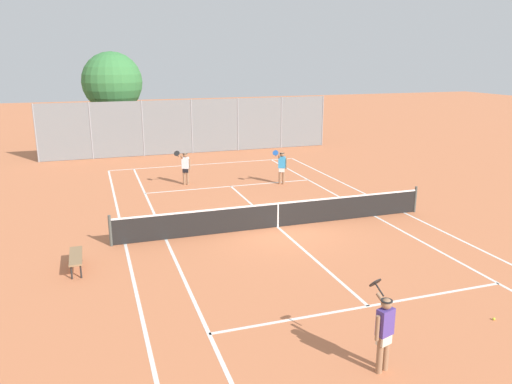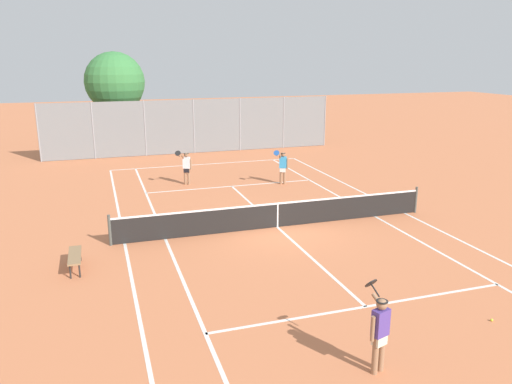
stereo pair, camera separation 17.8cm
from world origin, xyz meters
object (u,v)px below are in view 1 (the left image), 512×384
at_px(player_far_right, 282,166).
at_px(loose_tennis_ball_0, 347,203).
at_px(player_far_left, 185,166).
at_px(loose_tennis_ball_1, 494,319).
at_px(courtside_bench, 76,257).
at_px(tree_behind_left, 114,84).
at_px(player_near_side, 384,329).
at_px(tennis_net, 278,214).

bearing_deg(player_far_right, loose_tennis_ball_0, -71.76).
relative_size(player_far_left, loose_tennis_ball_1, 26.88).
height_order(player_far_left, loose_tennis_ball_0, player_far_left).
bearing_deg(loose_tennis_ball_0, courtside_bench, -161.94).
height_order(loose_tennis_ball_1, courtside_bench, courtside_bench).
height_order(courtside_bench, tree_behind_left, tree_behind_left).
xyz_separation_m(loose_tennis_ball_1, courtside_bench, (-9.51, 6.28, 0.38)).
xyz_separation_m(player_far_right, loose_tennis_ball_0, (1.37, -4.16, -0.89)).
distance_m(player_far_left, loose_tennis_ball_0, 8.15).
bearing_deg(loose_tennis_ball_1, player_near_side, -166.57).
bearing_deg(tennis_net, player_far_right, 67.39).
bearing_deg(tennis_net, courtside_bench, -166.50).
height_order(player_near_side, tree_behind_left, tree_behind_left).
height_order(player_far_left, courtside_bench, player_far_left).
bearing_deg(player_far_left, tree_behind_left, 101.81).
distance_m(loose_tennis_ball_1, tree_behind_left, 28.39).
bearing_deg(loose_tennis_ball_0, player_far_left, 136.74).
xyz_separation_m(tennis_net, tree_behind_left, (-4.48, 19.21, 3.86)).
distance_m(player_far_left, loose_tennis_ball_1, 16.06).
height_order(loose_tennis_ball_0, loose_tennis_ball_1, same).
distance_m(player_far_left, tree_behind_left, 12.53).
distance_m(player_far_right, loose_tennis_ball_1, 14.03).
xyz_separation_m(player_far_left, loose_tennis_ball_1, (4.51, -15.38, -0.89)).
xyz_separation_m(courtside_bench, tree_behind_left, (2.54, 20.90, 3.96)).
distance_m(player_near_side, player_far_left, 16.28).
xyz_separation_m(player_near_side, tree_behind_left, (-3.31, 28.05, 3.45)).
xyz_separation_m(loose_tennis_ball_0, loose_tennis_ball_1, (-1.39, -9.84, 0.00)).
bearing_deg(tennis_net, loose_tennis_ball_1, -72.61).
height_order(player_far_left, loose_tennis_ball_1, player_far_left).
xyz_separation_m(player_far_right, loose_tennis_ball_1, (-0.02, -14.00, -0.89)).
relative_size(player_far_left, player_far_right, 1.00).
distance_m(tennis_net, player_near_side, 8.92).
bearing_deg(loose_tennis_ball_0, tennis_net, -154.29).
height_order(player_far_right, loose_tennis_ball_1, player_far_right).
bearing_deg(player_far_right, player_near_side, -103.89).
relative_size(player_far_right, tree_behind_left, 0.27).
bearing_deg(loose_tennis_ball_1, tree_behind_left, 104.39).
bearing_deg(loose_tennis_ball_1, courtside_bench, 146.57).
height_order(loose_tennis_ball_1, tree_behind_left, tree_behind_left).
bearing_deg(player_near_side, loose_tennis_ball_1, 13.43).
bearing_deg(player_far_right, loose_tennis_ball_1, -90.08).
bearing_deg(courtside_bench, player_far_right, 39.00).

